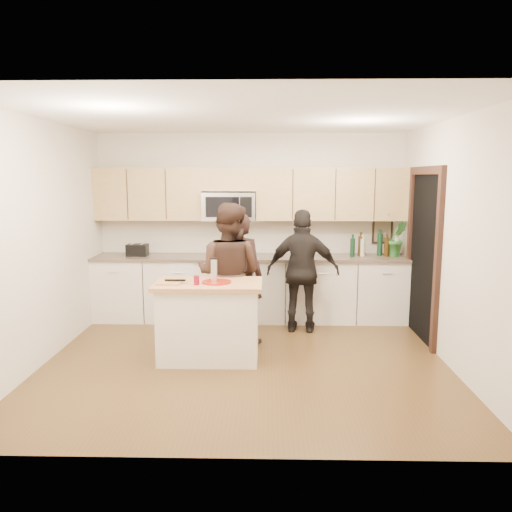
{
  "coord_description": "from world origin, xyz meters",
  "views": [
    {
      "loc": [
        0.24,
        -5.41,
        2.06
      ],
      "look_at": [
        0.11,
        0.35,
        1.15
      ],
      "focal_mm": 35.0,
      "sensor_mm": 36.0,
      "label": 1
    }
  ],
  "objects_px": {
    "woman_left": "(240,275)",
    "woman_center": "(229,274)",
    "toaster": "(137,250)",
    "island": "(209,321)",
    "woman_right": "(303,271)"
  },
  "relations": [
    {
      "from": "woman_left",
      "to": "woman_center",
      "type": "xyz_separation_m",
      "value": [
        -0.12,
        -0.33,
        0.07
      ]
    },
    {
      "from": "toaster",
      "to": "woman_center",
      "type": "distance_m",
      "value": 1.77
    },
    {
      "from": "toaster",
      "to": "woman_left",
      "type": "xyz_separation_m",
      "value": [
        1.52,
        -0.74,
        -0.21
      ]
    },
    {
      "from": "island",
      "to": "woman_center",
      "type": "height_order",
      "value": "woman_center"
    },
    {
      "from": "woman_left",
      "to": "island",
      "type": "bearing_deg",
      "value": 83.31
    },
    {
      "from": "island",
      "to": "woman_center",
      "type": "relative_size",
      "value": 0.68
    },
    {
      "from": "island",
      "to": "woman_right",
      "type": "xyz_separation_m",
      "value": [
        1.14,
        1.08,
        0.37
      ]
    },
    {
      "from": "island",
      "to": "woman_right",
      "type": "height_order",
      "value": "woman_right"
    },
    {
      "from": "island",
      "to": "toaster",
      "type": "relative_size",
      "value": 4.09
    },
    {
      "from": "woman_center",
      "to": "woman_left",
      "type": "bearing_deg",
      "value": -91.35
    },
    {
      "from": "toaster",
      "to": "woman_center",
      "type": "bearing_deg",
      "value": -37.31
    },
    {
      "from": "island",
      "to": "woman_left",
      "type": "bearing_deg",
      "value": 70.82
    },
    {
      "from": "woman_left",
      "to": "woman_center",
      "type": "distance_m",
      "value": 0.36
    },
    {
      "from": "island",
      "to": "toaster",
      "type": "xyz_separation_m",
      "value": [
        -1.22,
        1.62,
        0.57
      ]
    },
    {
      "from": "toaster",
      "to": "woman_right",
      "type": "height_order",
      "value": "woman_right"
    }
  ]
}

